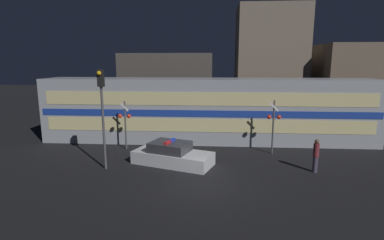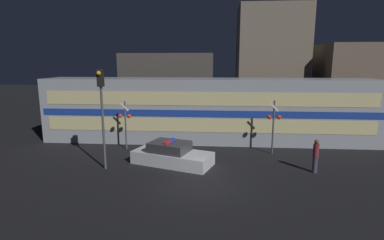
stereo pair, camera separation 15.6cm
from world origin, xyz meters
TOP-DOWN VIEW (x-y plane):
  - ground_plane at (0.00, 0.00)m, footprint 120.00×120.00m
  - train at (0.21, 8.00)m, footprint 23.65×3.06m
  - police_car at (-1.65, 2.68)m, footprint 4.86×3.24m
  - pedestrian at (6.08, 1.91)m, footprint 0.30×0.30m
  - crossing_signal_near at (4.43, 5.02)m, footprint 0.87×0.32m
  - crossing_signal_far at (-5.13, 5.35)m, footprint 0.87×0.32m
  - traffic_light_corner at (-5.17, 1.59)m, footprint 0.30×0.46m
  - building_left at (-3.83, 15.92)m, footprint 8.69×5.11m
  - building_center at (6.10, 16.59)m, footprint 6.45×4.70m
  - building_right at (14.68, 14.86)m, footprint 8.67×5.19m

SIDE VIEW (x-z plane):
  - ground_plane at x=0.00m, z-range 0.00..0.00m
  - police_car at x=-1.65m, z-range -0.18..1.21m
  - pedestrian at x=6.08m, z-range 0.02..1.82m
  - crossing_signal_far at x=-5.13m, z-range 0.37..3.62m
  - crossing_signal_near at x=4.43m, z-range 0.38..3.80m
  - train at x=0.21m, z-range 0.00..4.59m
  - building_left at x=-3.83m, z-range 0.00..6.54m
  - building_right at x=14.68m, z-range 0.00..7.34m
  - traffic_light_corner at x=-5.17m, z-range 1.07..6.46m
  - building_center at x=6.10m, z-range 0.00..10.96m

